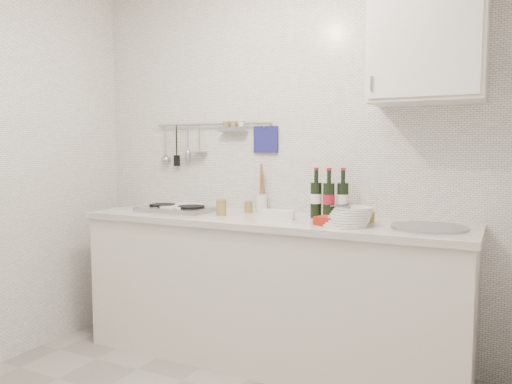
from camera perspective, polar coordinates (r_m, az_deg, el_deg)
back_wall at (r=3.36m, az=3.69°, el=3.28°), size 3.00×0.02×2.50m
counter at (r=3.21m, az=1.60°, el=-11.58°), size 2.44×0.64×0.96m
wall_rail at (r=3.60m, az=-5.32°, el=6.19°), size 0.98×0.09×0.34m
wall_cabinet at (r=3.00m, az=19.06°, el=16.28°), size 0.60×0.38×0.70m
plate_stack_hob at (r=3.49m, az=-8.63°, el=-1.79°), size 0.33×0.33×0.04m
plate_stack_sink at (r=2.82m, az=10.59°, el=-2.79°), size 0.27×0.26×0.12m
wine_bottles at (r=3.09m, az=8.36°, el=-0.15°), size 0.23×0.12×0.31m
butter_dish at (r=3.04m, az=2.58°, el=-2.60°), size 0.21×0.14×0.06m
strawberry_punnet at (r=2.83m, az=8.17°, el=-3.28°), size 0.14×0.14×0.05m
utensil_crock at (r=3.39m, az=0.63°, el=-0.98°), size 0.08×0.08×0.33m
jar_a at (r=3.36m, az=-0.86°, el=-1.68°), size 0.06×0.06×0.08m
jar_b at (r=3.11m, az=9.34°, el=-2.25°), size 0.07×0.07×0.08m
jar_c at (r=2.97m, az=12.89°, el=-2.77°), size 0.06×0.06×0.07m
jar_d at (r=3.21m, az=-3.99°, el=-1.72°), size 0.07×0.07×0.11m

